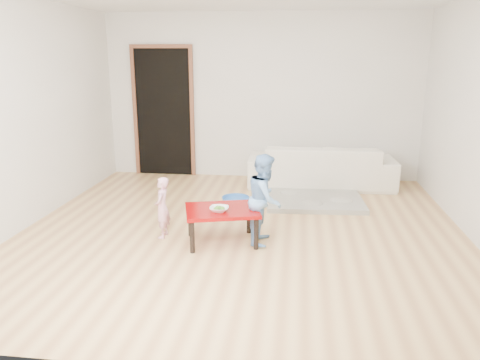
% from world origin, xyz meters
% --- Properties ---
extents(floor, '(5.00, 5.00, 0.01)m').
position_xyz_m(floor, '(0.00, 0.00, 0.00)').
color(floor, tan).
rests_on(floor, ground).
extents(back_wall, '(5.00, 0.02, 2.60)m').
position_xyz_m(back_wall, '(0.00, 2.50, 1.30)').
color(back_wall, silver).
rests_on(back_wall, floor).
extents(left_wall, '(0.02, 5.00, 2.60)m').
position_xyz_m(left_wall, '(-2.50, 0.00, 1.30)').
color(left_wall, silver).
rests_on(left_wall, floor).
extents(doorway, '(1.02, 0.08, 2.11)m').
position_xyz_m(doorway, '(-1.60, 2.48, 1.02)').
color(doorway, brown).
rests_on(doorway, back_wall).
extents(sofa, '(2.21, 0.91, 0.64)m').
position_xyz_m(sofa, '(0.96, 2.05, 0.32)').
color(sofa, beige).
rests_on(sofa, floor).
extents(cushion, '(0.43, 0.39, 0.11)m').
position_xyz_m(cushion, '(0.64, 1.88, 0.48)').
color(cushion, orange).
rests_on(cushion, sofa).
extents(red_table, '(0.88, 0.75, 0.38)m').
position_xyz_m(red_table, '(-0.17, -0.38, 0.19)').
color(red_table, maroon).
rests_on(red_table, floor).
extents(bowl, '(0.20, 0.20, 0.05)m').
position_xyz_m(bowl, '(-0.18, -0.46, 0.40)').
color(bowl, white).
rests_on(bowl, red_table).
extents(broccoli, '(0.12, 0.12, 0.06)m').
position_xyz_m(broccoli, '(-0.18, -0.46, 0.41)').
color(broccoli, '#2D5919').
rests_on(broccoli, red_table).
extents(child_pink, '(0.17, 0.25, 0.68)m').
position_xyz_m(child_pink, '(-0.84, -0.30, 0.34)').
color(child_pink, '#DB648B').
rests_on(child_pink, floor).
extents(child_blue, '(0.40, 0.50, 0.96)m').
position_xyz_m(child_blue, '(0.28, -0.30, 0.48)').
color(child_blue, '#6199E2').
rests_on(child_blue, floor).
extents(basin, '(0.37, 0.37, 0.12)m').
position_xyz_m(basin, '(-0.20, 0.90, 0.06)').
color(basin, '#3069B7').
rests_on(basin, floor).
extents(blanket, '(1.34, 1.14, 0.06)m').
position_xyz_m(blanket, '(0.85, 1.19, 0.03)').
color(blanket, '#A4A290').
rests_on(blanket, floor).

